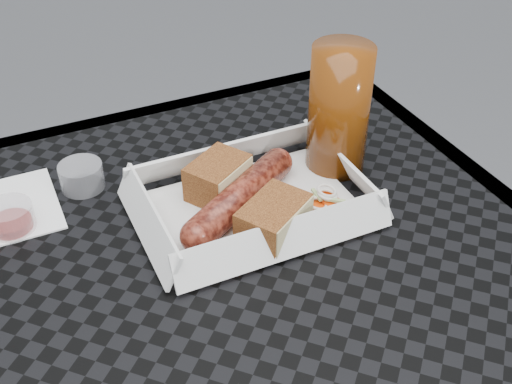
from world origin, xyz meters
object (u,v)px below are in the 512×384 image
Objects in this scene: food_tray at (252,207)px; bratwurst at (240,197)px; drink_glass at (339,110)px; patio_table at (202,378)px.

food_tray is 1.33× the size of bratwurst.
drink_glass is (0.14, 0.04, 0.06)m from bratwurst.
bratwurst is (0.10, 0.13, 0.10)m from patio_table.
bratwurst reaches higher than patio_table.
food_tray is at bearing 1.13° from bratwurst.
patio_table is 3.64× the size of food_tray.
bratwurst is 0.15m from drink_glass.
drink_glass is (0.24, 0.17, 0.15)m from patio_table.
drink_glass is at bearing 14.10° from bratwurst.
food_tray is 1.44× the size of drink_glass.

